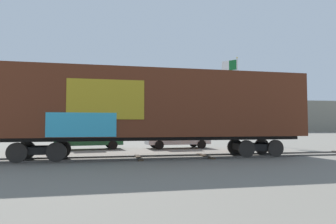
{
  "coord_description": "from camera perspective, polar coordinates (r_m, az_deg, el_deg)",
  "views": [
    {
      "loc": [
        -0.71,
        -14.83,
        1.67
      ],
      "look_at": [
        1.73,
        2.78,
        2.55
      ],
      "focal_mm": 30.27,
      "sensor_mm": 36.0,
      "label": 1
    }
  ],
  "objects": [
    {
      "name": "ground_plane",
      "position": [
        14.94,
        -5.17,
        -9.24
      ],
      "size": [
        260.0,
        260.0,
        0.0
      ],
      "primitive_type": "plane",
      "color": "slate"
    },
    {
      "name": "hillside",
      "position": [
        85.0,
        -7.35,
        -1.01
      ],
      "size": [
        121.38,
        29.42,
        12.37
      ],
      "color": "gray",
      "rests_on": "ground_plane"
    },
    {
      "name": "flagpole",
      "position": [
        29.32,
        13.07,
        5.2
      ],
      "size": [
        1.29,
        1.23,
        8.59
      ],
      "color": "silver",
      "rests_on": "ground_plane"
    },
    {
      "name": "parked_car_silver",
      "position": [
        21.34,
        1.66,
        -5.12
      ],
      "size": [
        4.88,
        2.38,
        1.6
      ],
      "color": "#B7BABF",
      "rests_on": "ground_plane"
    },
    {
      "name": "parked_car_green",
      "position": [
        21.12,
        -15.67,
        -5.11
      ],
      "size": [
        4.89,
        2.66,
        1.59
      ],
      "color": "#1E5933",
      "rests_on": "ground_plane"
    },
    {
      "name": "track",
      "position": [
        15.24,
        2.56,
        -8.97
      ],
      "size": [
        59.98,
        5.2,
        0.08
      ],
      "color": "#4C4742",
      "rests_on": "ground_plane"
    },
    {
      "name": "freight_car",
      "position": [
        14.93,
        -2.51,
        1.26
      ],
      "size": [
        16.02,
        3.9,
        4.72
      ],
      "color": "#5B2B19",
      "rests_on": "ground_plane"
    }
  ]
}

